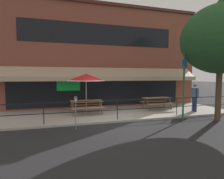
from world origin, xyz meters
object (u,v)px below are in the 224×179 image
Objects in this scene: street_tree_curbside at (224,35)px; pedestrian_walking at (195,96)px; picnic_table_left at (87,103)px; picnic_table_centre at (157,100)px; parking_meter_near at (76,103)px; street_sign_pole at (184,80)px; patio_umbrella_left at (86,78)px.

pedestrian_walking is at bearing 89.21° from street_tree_curbside.
picnic_table_left and picnic_table_centre have the same top height.
picnic_table_centre is at bearing 145.64° from pedestrian_walking.
street_tree_curbside is (7.21, -0.42, 3.14)m from parking_meter_near.
parking_meter_near is 0.22× the size of street_tree_curbside.
picnic_table_left is at bearing 155.43° from street_tree_curbside.
street_tree_curbside reaches higher than street_sign_pole.
street_tree_curbside is at bearing -3.36° from parking_meter_near.
street_sign_pole reaches higher than parking_meter_near.
street_sign_pole reaches higher than pedestrian_walking.
pedestrian_walking is at bearing 36.05° from street_sign_pole.
street_sign_pole is (5.36, 0.10, 0.91)m from parking_meter_near.
street_tree_curbside is at bearing -15.83° from street_sign_pole.
picnic_table_left is 7.93m from street_tree_curbside.
pedestrian_walking reaches higher than picnic_table_left.
patio_umbrella_left is 1.39× the size of pedestrian_walking.
street_tree_curbside is (1.82, -3.15, 3.58)m from picnic_table_centre.
picnic_table_left is at bearing 152.19° from street_sign_pole.
parking_meter_near is at bearing -106.32° from patio_umbrella_left.
street_tree_curbside reaches higher than picnic_table_centre.
patio_umbrella_left reaches higher than picnic_table_centre.
picnic_table_centre is 0.76× the size of patio_umbrella_left.
street_sign_pole is at bearing 1.08° from parking_meter_near.
pedestrian_walking is at bearing 11.46° from parking_meter_near.
parking_meter_near is 0.36× the size of street_sign_pole.
patio_umbrella_left is 0.59× the size of street_sign_pole.
picnic_table_left is at bearing -177.40° from picnic_table_centre.
patio_umbrella_left reaches higher than parking_meter_near.
pedestrian_walking reaches higher than picnic_table_centre.
parking_meter_near is (-0.78, -2.52, 0.44)m from picnic_table_left.
patio_umbrella_left is 2.96m from parking_meter_near.
patio_umbrella_left reaches higher than pedestrian_walking.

